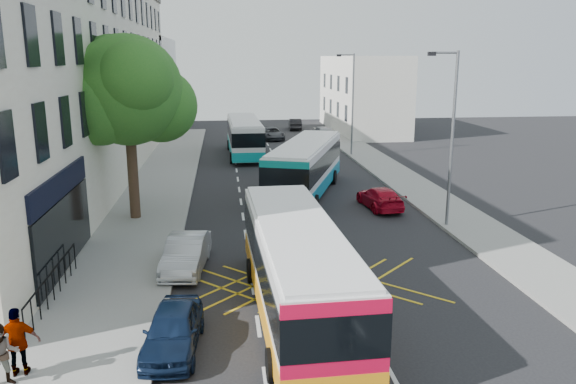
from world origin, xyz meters
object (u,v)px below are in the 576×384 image
object	(u,v)px
bus_near	(297,268)
distant_car_grey	(272,133)
distant_car_dark	(295,124)
street_tree	(127,91)
lamp_far	(352,99)
bus_far	(244,136)
distant_car_silver	(323,133)
red_hatchback	(380,198)
parked_car_blue	(173,330)
bus_mid	(305,167)
pedestrian_far	(18,342)
lamp_near	(451,130)
parked_car_silver	(186,254)
pedestrian_near	(2,355)

from	to	relation	value
bus_near	distant_car_grey	bearing A→B (deg)	84.39
distant_car_grey	distant_car_dark	bearing A→B (deg)	61.12
street_tree	distant_car_grey	xyz separation A→B (m)	(9.23, 27.25, -5.71)
lamp_far	bus_far	distance (m)	9.18
distant_car_silver	distant_car_dark	xyz separation A→B (m)	(-1.57, 8.82, -0.13)
bus_near	red_hatchback	world-z (taller)	bus_near
red_hatchback	distant_car_dark	bearing A→B (deg)	-94.84
parked_car_blue	red_hatchback	xyz separation A→B (m)	(9.72, 13.92, -0.04)
bus_mid	distant_car_grey	xyz separation A→B (m)	(0.08, 22.79, -1.04)
distant_car_dark	pedestrian_far	size ratio (longest dim) A/B	2.08
lamp_far	distant_car_silver	xyz separation A→B (m)	(-0.70, 8.88, -3.88)
lamp_near	parked_car_silver	xyz separation A→B (m)	(-11.80, -4.10, -3.96)
bus_far	red_hatchback	xyz separation A→B (m)	(6.48, -17.55, -1.00)
street_tree	bus_near	distance (m)	13.95
pedestrian_near	bus_far	bearing A→B (deg)	55.23
street_tree	red_hatchback	distance (m)	13.89
lamp_near	distant_car_dark	xyz separation A→B (m)	(-2.26, 37.70, -4.01)
lamp_far	pedestrian_near	xyz separation A→B (m)	(-15.65, -31.65, -3.67)
lamp_far	parked_car_blue	xyz separation A→B (m)	(-11.80, -30.13, -4.00)
bus_near	pedestrian_near	xyz separation A→B (m)	(-7.50, -3.24, -0.62)
bus_near	distant_car_grey	world-z (taller)	bus_near
street_tree	distant_car_dark	world-z (taller)	street_tree
street_tree	bus_far	size ratio (longest dim) A/B	0.83
bus_near	distant_car_dark	bearing A→B (deg)	81.08
parked_car_blue	pedestrian_near	distance (m)	4.16
bus_near	parked_car_blue	world-z (taller)	bus_near
parked_car_silver	pedestrian_near	xyz separation A→B (m)	(-3.86, -7.54, 0.29)
red_hatchback	pedestrian_far	bearing A→B (deg)	43.07
street_tree	parked_car_blue	xyz separation A→B (m)	(2.91, -13.10, -5.68)
distant_car_grey	red_hatchback	bearing A→B (deg)	-88.35
red_hatchback	distant_car_silver	bearing A→B (deg)	-98.30
lamp_far	parked_car_silver	bearing A→B (deg)	-116.08
street_tree	pedestrian_near	bearing A→B (deg)	-93.70
lamp_far	bus_far	xyz separation A→B (m)	(-8.55, 1.33, -3.04)
lamp_near	bus_near	bearing A→B (deg)	-134.10
bus_mid	parked_car_blue	bearing A→B (deg)	-89.92
distant_car_silver	bus_near	bearing A→B (deg)	72.65
red_hatchback	distant_car_silver	world-z (taller)	distant_car_silver
distant_car_dark	red_hatchback	bearing A→B (deg)	93.58
parked_car_blue	red_hatchback	distance (m)	16.97
lamp_far	parked_car_blue	bearing A→B (deg)	-111.38
bus_near	parked_car_silver	xyz separation A→B (m)	(-3.65, 4.31, -0.91)
street_tree	pedestrian_far	size ratio (longest dim) A/B	4.95
lamp_far	distant_car_grey	distance (m)	12.27
red_hatchback	bus_near	bearing A→B (deg)	58.35
parked_car_blue	parked_car_silver	xyz separation A→B (m)	(0.00, 6.03, 0.04)
bus_far	pedestrian_near	xyz separation A→B (m)	(-7.10, -32.97, -0.63)
bus_mid	bus_far	bearing A→B (deg)	121.83
parked_car_blue	red_hatchback	bearing A→B (deg)	59.33
parked_car_silver	distant_car_grey	world-z (taller)	parked_car_silver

